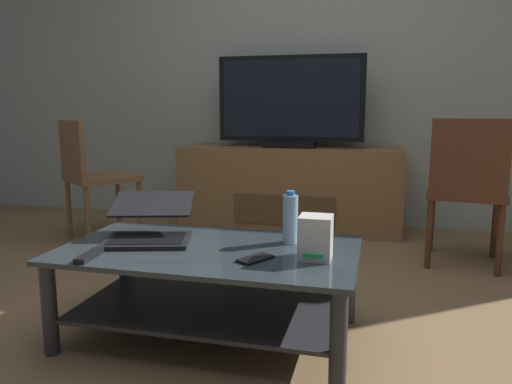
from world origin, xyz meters
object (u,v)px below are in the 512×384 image
Objects in this scene: tv_remote at (89,256)px; media_cabinet at (290,188)px; coffee_table at (209,276)px; dining_chair at (467,185)px; laptop at (150,225)px; television at (290,104)px; water_bottle_near at (290,219)px; router_box at (316,237)px; side_chair at (91,172)px; cell_phone at (255,259)px.

media_cabinet is at bearing 74.91° from tv_remote.
coffee_table is 1.35× the size of dining_chair.
laptop reaches higher than coffee_table.
laptop is (-0.28, -1.85, -0.53)m from television.
water_bottle_near is at bearing -79.57° from television.
dining_chair reaches higher than laptop.
dining_chair reaches higher than tv_remote.
media_cabinet is at bearing 102.98° from router_box.
television reaches higher than side_chair.
side_chair reaches higher than coffee_table.
coffee_table is 2.48× the size of laptop.
side_chair reaches higher than cell_phone.
tv_remote is (-0.62, -0.13, 0.01)m from cell_phone.
coffee_table is 0.28m from cell_phone.
laptop is at bearing -98.55° from television.
television is at bearing 74.82° from tv_remote.
water_bottle_near is (1.61, -1.05, -0.01)m from side_chair.
dining_chair is (1.17, 1.24, 0.23)m from coffee_table.
water_bottle_near is at bearing -128.36° from dining_chair.
water_bottle_near is at bearing 124.08° from router_box.
cell_phone is at bearing -26.67° from coffee_table.
dining_chair is (1.19, -0.68, -0.48)m from television.
cell_phone is (1.53, -1.32, -0.11)m from side_chair.
dining_chair is 1.39m from water_bottle_near.
television is 1.30× the size of side_chair.
cell_phone is at bearing -124.86° from dining_chair.
dining_chair is 1.84× the size of laptop.
television is at bearing 29.05° from side_chair.
coffee_table is 2.05m from television.
side_chair is 2.02m from cell_phone.
tv_remote is at bearing -107.26° from laptop.
dining_chair is 2.16m from tv_remote.
television is 2.33× the size of laptop.
coffee_table is at bearing -89.48° from television.
water_bottle_near is (0.33, -1.77, -0.49)m from television.
tv_remote is at bearing -136.39° from dining_chair.
laptop is at bearing 67.40° from tv_remote.
laptop is at bearing -171.83° from water_bottle_near.
cell_phone is 0.63m from tv_remote.
water_bottle_near is (0.60, 0.09, 0.04)m from laptop.
laptop is 3.46× the size of cell_phone.
side_chair is 5.42× the size of tv_remote.
side_chair is at bearing 137.25° from coffee_table.
router_box reaches higher than cell_phone.
coffee_table is at bearing -153.28° from water_bottle_near.
water_bottle_near is (0.33, -1.79, 0.17)m from media_cabinet.
coffee_table is at bearing -174.98° from cell_phone.
water_bottle_near reaches higher than laptop.
coffee_table is 5.39× the size of water_bottle_near.
side_chair is 2.14m from router_box.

